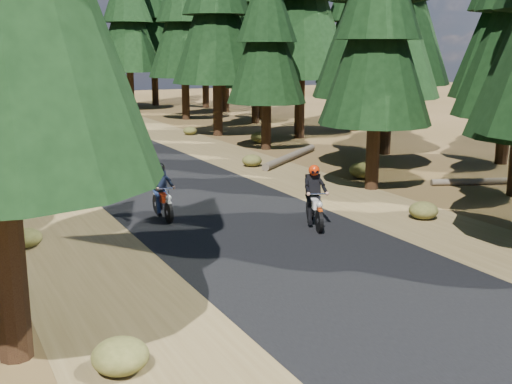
# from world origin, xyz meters

# --- Properties ---
(ground) EXTENTS (120.00, 120.00, 0.00)m
(ground) POSITION_xyz_m (0.00, 0.00, 0.00)
(ground) COLOR #4C3B1B
(ground) RESTS_ON ground
(road) EXTENTS (6.00, 100.00, 0.01)m
(road) POSITION_xyz_m (0.00, 5.00, 0.01)
(road) COLOR black
(road) RESTS_ON ground
(shoulder_l) EXTENTS (3.20, 100.00, 0.01)m
(shoulder_l) POSITION_xyz_m (-4.60, 5.00, 0.00)
(shoulder_l) COLOR brown
(shoulder_l) RESTS_ON ground
(shoulder_r) EXTENTS (3.20, 100.00, 0.01)m
(shoulder_r) POSITION_xyz_m (4.60, 5.00, 0.00)
(shoulder_r) COLOR brown
(shoulder_r) RESTS_ON ground
(log_near) EXTENTS (4.60, 3.83, 0.32)m
(log_near) POSITION_xyz_m (6.47, 10.83, 0.16)
(log_near) COLOR #4C4233
(log_near) RESTS_ON ground
(log_far) EXTENTS (3.31, 1.44, 0.24)m
(log_far) POSITION_xyz_m (9.87, 3.29, 0.12)
(log_far) COLOR #4C4233
(log_far) RESTS_ON ground
(understory_shrubs) EXTENTS (14.73, 31.19, 0.61)m
(understory_shrubs) POSITION_xyz_m (1.46, 6.84, 0.27)
(understory_shrubs) COLOR #474C1E
(understory_shrubs) RESTS_ON ground
(rider_lead) EXTENTS (1.19, 1.97, 1.69)m
(rider_lead) POSITION_xyz_m (1.67, 1.25, 0.57)
(rider_lead) COLOR silver
(rider_lead) RESTS_ON road
(rider_follow) EXTENTS (0.60, 1.81, 1.60)m
(rider_follow) POSITION_xyz_m (-1.75, 3.99, 0.54)
(rider_follow) COLOR maroon
(rider_follow) RESTS_ON road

